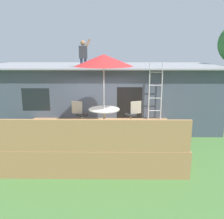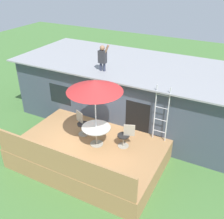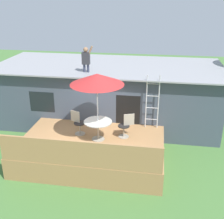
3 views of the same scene
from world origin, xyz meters
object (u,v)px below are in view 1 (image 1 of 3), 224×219
Objects in this scene: step_ladder at (155,92)px; person_figure at (83,52)px; patio_table at (104,114)px; patio_umbrella at (104,60)px; patio_chair_right at (133,114)px; patio_chair_left at (80,115)px.

step_ladder is 3.29m from person_figure.
patio_table is at bearing -144.26° from step_ladder.
patio_umbrella reaches higher than patio_table.
step_ladder is (1.91, 1.38, 0.51)m from patio_table.
patio_chair_right is (0.98, 0.39, -0.13)m from patio_table.
person_figure reaches higher than patio_chair_left.
patio_chair_right is (-0.93, -0.99, -0.64)m from step_ladder.
patio_table is at bearing -14.04° from patio_umbrella.
patio_chair_right is at bearing 23.37° from patio_chair_left.
person_figure is 1.21× the size of patio_chair_right.
step_ladder is 2.39× the size of patio_chair_left.
patio_chair_left is 1.00× the size of patio_chair_right.
patio_chair_right is (1.84, 0.04, 0.00)m from patio_chair_left.
patio_chair_left is at bearing -88.17° from person_figure.
patio_table is at bearing 0.00° from patio_chair_right.
person_figure is (-0.91, 2.15, 0.25)m from patio_umbrella.
patio_umbrella is 2.29× the size of person_figure.
patio_chair_right is at bearing 21.47° from patio_umbrella.
patio_chair_right is at bearing -133.22° from step_ladder.
patio_chair_left is at bearing 157.76° from patio_table.
person_figure is at bearing 113.06° from patio_table.
patio_table is 1.76m from patio_umbrella.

